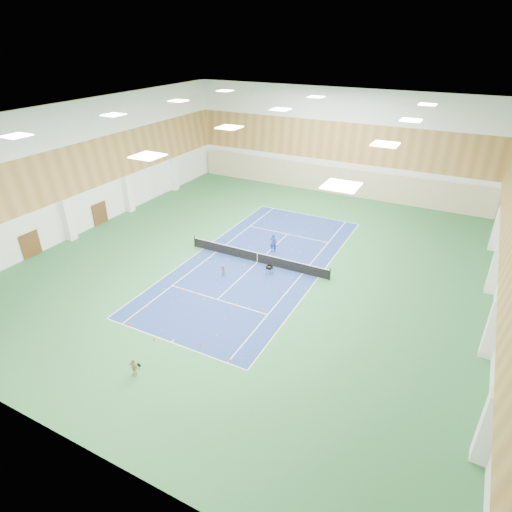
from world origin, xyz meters
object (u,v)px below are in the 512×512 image
at_px(tennis_net, 257,257).
at_px(coach, 273,243).
at_px(child_apron, 134,367).
at_px(child_court, 224,271).
at_px(ball_cart, 269,270).

bearing_deg(tennis_net, coach, 82.19).
height_order(coach, child_apron, coach).
distance_m(child_court, ball_cart, 3.68).
distance_m(coach, ball_cart, 4.08).
height_order(coach, child_court, coach).
xyz_separation_m(child_court, child_apron, (1.25, -11.87, 0.08)).
xyz_separation_m(child_apron, ball_cart, (1.87, 13.82, -0.17)).
relative_size(child_apron, ball_cart, 1.42).
bearing_deg(tennis_net, child_apron, -90.33).
height_order(tennis_net, ball_cart, tennis_net).
relative_size(child_court, ball_cart, 1.22).
bearing_deg(ball_cart, tennis_net, 143.95).
bearing_deg(tennis_net, child_court, -112.12).
distance_m(coach, child_court, 5.99).
bearing_deg(coach, child_court, 71.86).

